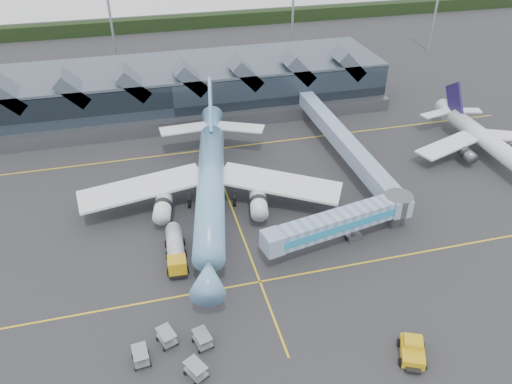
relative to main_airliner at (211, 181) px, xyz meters
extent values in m
plane|color=#28272A|center=(2.78, -10.27, -4.37)|extent=(260.00, 260.00, 0.00)
cube|color=yellow|center=(2.78, -18.27, -4.36)|extent=(120.00, 0.25, 0.01)
cube|color=yellow|center=(2.78, 17.73, -4.36)|extent=(120.00, 0.25, 0.01)
cube|color=yellow|center=(2.78, -0.27, -4.36)|extent=(0.25, 60.00, 0.01)
cube|color=black|center=(2.78, 99.73, -2.37)|extent=(260.00, 4.00, 4.00)
cube|color=black|center=(-2.22, 37.73, 0.13)|extent=(90.00, 20.00, 9.00)
cube|color=#46515E|center=(-2.22, 37.73, 4.83)|extent=(90.00, 20.00, 0.60)
cube|color=#5A5B62|center=(-2.22, 26.73, -3.07)|extent=(90.00, 2.50, 2.60)
cube|color=#46515E|center=(-31.22, 30.73, 4.93)|extent=(6.43, 6.00, 6.43)
cube|color=#46515E|center=(-20.22, 30.73, 4.93)|extent=(6.43, 6.00, 6.43)
cube|color=#46515E|center=(-9.22, 30.73, 4.93)|extent=(6.43, 6.00, 6.43)
cube|color=#46515E|center=(1.78, 30.73, 4.93)|extent=(6.43, 6.00, 6.43)
cube|color=#46515E|center=(12.78, 30.73, 4.93)|extent=(6.43, 6.00, 6.43)
cube|color=#46515E|center=(23.78, 30.73, 4.93)|extent=(6.43, 6.00, 6.43)
cube|color=#46515E|center=(34.78, 30.73, 4.93)|extent=(6.43, 6.00, 6.43)
cylinder|color=gray|center=(-12.22, 61.73, 6.63)|extent=(0.56, 0.56, 22.00)
cylinder|color=gray|center=(32.78, 61.73, 6.63)|extent=(0.56, 0.56, 22.00)
cylinder|color=gray|center=(72.78, 59.73, 6.63)|extent=(0.56, 0.56, 22.00)
cylinder|color=#6090C2|center=(-0.29, -1.48, 0.02)|extent=(10.29, 33.09, 4.06)
cone|color=#6090C2|center=(-3.98, -20.41, 0.02)|extent=(5.07, 6.32, 4.06)
cube|color=black|center=(-4.11, -21.10, 0.87)|extent=(1.58, 0.62, 0.48)
cone|color=#6090C2|center=(3.58, 18.37, 0.32)|extent=(5.43, 8.16, 4.06)
cube|color=white|center=(-10.22, 1.85, -0.69)|extent=(19.07, 8.31, 1.34)
cube|color=white|center=(10.17, -2.12, -0.69)|extent=(19.11, 14.31, 1.34)
cylinder|color=white|center=(-7.54, -2.46, -1.71)|extent=(3.55, 6.02, 2.52)
cylinder|color=white|center=(6.06, -5.11, -1.71)|extent=(3.55, 6.02, 2.52)
cube|color=#6090C2|center=(3.22, 16.53, 4.56)|extent=(2.46, 10.30, 11.19)
cube|color=white|center=(-1.60, 17.95, 0.32)|extent=(8.63, 3.73, 0.27)
cube|color=white|center=(8.22, 16.03, 0.32)|extent=(9.06, 6.57, 0.27)
cylinder|color=#5A5B62|center=(-3.26, -16.71, -3.19)|extent=(0.30, 0.30, 2.35)
cylinder|color=#5A5B62|center=(-3.41, 0.57, -3.19)|extent=(0.30, 0.30, 2.35)
cylinder|color=#5A5B62|center=(3.37, -0.75, -3.19)|extent=(0.30, 0.30, 2.35)
cylinder|color=black|center=(-3.26, -16.71, -3.94)|extent=(0.76, 1.57, 1.51)
cylinder|color=white|center=(50.00, 2.63, -1.12)|extent=(3.41, 21.10, 3.01)
cone|color=white|center=(50.25, 15.56, -0.90)|extent=(3.10, 4.87, 3.01)
cube|color=white|center=(42.99, 3.73, -1.65)|extent=(13.11, 7.37, 1.00)
cylinder|color=#5A5B62|center=(45.28, 1.22, -2.40)|extent=(1.93, 3.64, 1.86)
cube|color=#241849|center=(50.23, 14.36, 1.89)|extent=(0.58, 6.76, 7.33)
cube|color=white|center=(46.85, 14.72, -0.90)|extent=(6.06, 3.33, 0.25)
cube|color=white|center=(53.62, 14.59, -0.90)|extent=(6.08, 3.53, 0.25)
cylinder|color=#5A5B62|center=(47.46, 3.58, -3.49)|extent=(0.28, 0.28, 1.74)
cylinder|color=#5A5B62|center=(52.58, 3.48, -3.49)|extent=(0.28, 0.28, 1.74)
cube|color=#6587A9|center=(14.96, -13.66, -0.56)|extent=(18.42, 6.24, 2.64)
cube|color=#268CC1|center=(15.24, -15.04, -0.56)|extent=(17.91, 3.66, 1.09)
cube|color=#6587A9|center=(5.12, -15.61, -0.56)|extent=(2.89, 3.32, 2.74)
cylinder|color=#5A5B62|center=(17.64, -13.12, -2.47)|extent=(0.64, 0.64, 3.80)
cube|color=#5A5B62|center=(17.64, -13.12, -3.95)|extent=(2.50, 2.22, 0.82)
cylinder|color=black|center=(16.75, -13.30, -4.05)|extent=(0.52, 0.88, 0.82)
cylinder|color=black|center=(18.54, -12.95, -4.05)|extent=(0.52, 0.88, 0.82)
cylinder|color=#5A5B62|center=(24.80, -11.70, -0.56)|extent=(4.01, 4.01, 2.74)
cylinder|color=#5A5B62|center=(24.80, -11.70, -2.47)|extent=(1.64, 1.64, 3.80)
cube|color=black|center=(-6.88, -11.32, -3.64)|extent=(2.77, 8.76, 0.48)
cube|color=gold|center=(-7.06, -14.58, -2.64)|extent=(2.42, 2.24, 2.11)
cube|color=black|center=(-7.10, -15.35, -2.16)|extent=(2.12, 0.26, 0.96)
cylinder|color=silver|center=(-6.82, -10.17, -2.35)|extent=(2.51, 5.68, 2.21)
sphere|color=silver|center=(-6.67, -7.39, -2.35)|extent=(2.11, 2.11, 2.11)
sphere|color=silver|center=(-6.97, -12.95, -2.35)|extent=(2.11, 2.11, 2.11)
cylinder|color=black|center=(-8.23, -14.13, -3.88)|extent=(0.39, 0.98, 0.96)
cylinder|color=black|center=(-5.84, -14.26, -3.88)|extent=(0.39, 0.98, 0.96)
cylinder|color=black|center=(-8.05, -10.78, -3.88)|extent=(0.39, 0.98, 0.96)
cylinder|color=black|center=(-5.65, -10.91, -3.88)|extent=(0.39, 0.98, 0.96)
cylinder|color=black|center=(-7.92, -8.38, -3.88)|extent=(0.39, 0.98, 0.96)
cylinder|color=black|center=(-5.52, -8.51, -3.88)|extent=(0.39, 0.98, 0.96)
cube|color=gold|center=(15.52, -33.39, -3.61)|extent=(3.77, 4.50, 1.07)
cube|color=gold|center=(15.79, -32.81, -2.81)|extent=(2.48, 2.37, 0.75)
cube|color=black|center=(14.67, -35.25, -3.88)|extent=(1.72, 1.41, 0.32)
cylinder|color=black|center=(13.86, -34.04, -3.94)|extent=(0.65, 0.91, 0.86)
cylinder|color=black|center=(16.10, -35.08, -3.94)|extent=(0.65, 0.91, 0.86)
cylinder|color=black|center=(14.94, -31.71, -3.94)|extent=(0.65, 0.91, 0.86)
cylinder|color=black|center=(17.18, -32.74, -3.94)|extent=(0.65, 0.91, 0.86)
cube|color=#93969B|center=(-9.57, -24.95, -3.76)|extent=(2.28, 2.80, 0.16)
cube|color=#93969B|center=(-9.57, -24.95, -2.72)|extent=(2.28, 2.80, 0.09)
cylinder|color=black|center=(-9.10, -23.84, -4.17)|extent=(0.26, 0.42, 0.39)
cube|color=#93969B|center=(-5.83, -26.25, -3.76)|extent=(2.09, 2.72, 0.16)
cube|color=#93969B|center=(-5.83, -26.25, -2.72)|extent=(2.09, 2.72, 0.09)
cylinder|color=black|center=(-5.26, -25.19, -4.17)|extent=(0.23, 0.42, 0.39)
cube|color=#93969B|center=(-12.48, -26.84, -3.76)|extent=(1.78, 2.56, 0.16)
cube|color=#93969B|center=(-12.48, -26.84, -2.72)|extent=(1.78, 2.56, 0.09)
cylinder|color=black|center=(-11.75, -25.88, -4.17)|extent=(0.17, 0.41, 0.39)
cube|color=#93969B|center=(-7.13, -29.99, -3.76)|extent=(2.51, 2.86, 0.16)
cube|color=#93969B|center=(-7.13, -29.99, -2.72)|extent=(2.51, 2.86, 0.09)
cylinder|color=black|center=(-6.83, -28.82, -4.17)|extent=(0.31, 0.41, 0.39)
camera|label=1|loc=(-9.35, -62.99, 39.74)|focal=35.00mm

